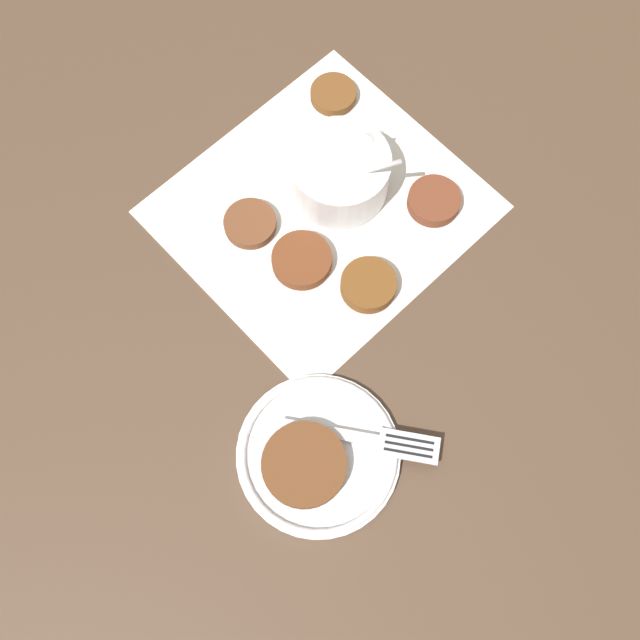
% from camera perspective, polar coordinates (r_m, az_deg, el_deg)
% --- Properties ---
extents(ground_plane, '(4.00, 4.00, 0.00)m').
position_cam_1_polar(ground_plane, '(0.88, -0.56, 6.68)').
color(ground_plane, '#4C3828').
extents(napkin, '(0.34, 0.32, 0.00)m').
position_cam_1_polar(napkin, '(0.89, 0.12, 8.45)').
color(napkin, silver).
rests_on(napkin, ground_plane).
extents(sauce_bowl, '(0.13, 0.12, 0.11)m').
position_cam_1_polar(sauce_bowl, '(0.88, 1.57, 11.05)').
color(sauce_bowl, silver).
rests_on(sauce_bowl, napkin).
extents(fritter_0, '(0.06, 0.06, 0.01)m').
position_cam_1_polar(fritter_0, '(0.87, -5.35, 7.32)').
color(fritter_0, brown).
rests_on(fritter_0, napkin).
extents(fritter_1, '(0.06, 0.06, 0.01)m').
position_cam_1_polar(fritter_1, '(0.96, 1.03, 16.82)').
color(fritter_1, brown).
rests_on(fritter_1, napkin).
extents(fritter_2, '(0.07, 0.07, 0.02)m').
position_cam_1_polar(fritter_2, '(0.85, -1.40, 4.58)').
color(fritter_2, brown).
rests_on(fritter_2, napkin).
extents(fritter_3, '(0.06, 0.06, 0.02)m').
position_cam_1_polar(fritter_3, '(0.89, 8.67, 8.96)').
color(fritter_3, brown).
rests_on(fritter_3, napkin).
extents(fritter_4, '(0.06, 0.06, 0.02)m').
position_cam_1_polar(fritter_4, '(0.84, 3.90, 2.83)').
color(fritter_4, brown).
rests_on(fritter_4, napkin).
extents(serving_plate, '(0.17, 0.17, 0.02)m').
position_cam_1_polar(serving_plate, '(0.79, -0.13, -10.20)').
color(serving_plate, silver).
rests_on(serving_plate, ground_plane).
extents(fritter_on_plate, '(0.09, 0.09, 0.01)m').
position_cam_1_polar(fritter_on_plate, '(0.77, -1.21, -10.96)').
color(fritter_on_plate, brown).
rests_on(fritter_on_plate, serving_plate).
extents(fork, '(0.12, 0.14, 0.00)m').
position_cam_1_polar(fork, '(0.79, 4.40, -9.17)').
color(fork, silver).
rests_on(fork, serving_plate).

